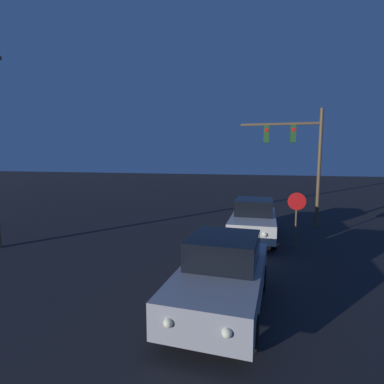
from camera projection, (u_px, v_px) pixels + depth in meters
name	position (u px, v px, depth m)	size (l,w,h in m)	color
car_near	(222.00, 274.00, 7.36)	(2.15, 4.64, 1.79)	#99999E
car_far	(253.00, 220.00, 13.64)	(2.00, 4.58, 1.79)	beige
traffic_signal_mast	(299.00, 150.00, 15.49)	(4.12, 0.30, 6.14)	brown
stop_sign	(296.00, 209.00, 12.23)	(0.72, 0.07, 2.28)	brown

